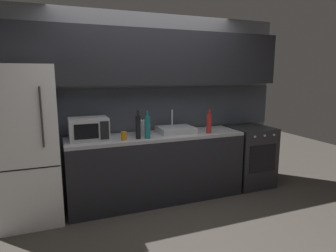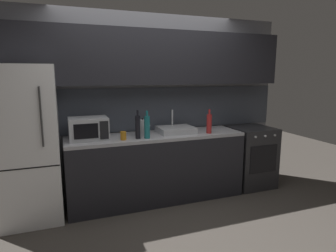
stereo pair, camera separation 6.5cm
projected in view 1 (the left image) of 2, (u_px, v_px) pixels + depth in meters
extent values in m
plane|color=#3D3833|center=(184.00, 231.00, 3.13)|extent=(10.00, 10.00, 0.00)
cube|color=slate|center=(147.00, 105.00, 4.10)|extent=(4.07, 0.10, 2.50)
cube|color=#3D424C|center=(149.00, 109.00, 4.06)|extent=(4.07, 0.01, 0.60)
cube|color=black|center=(152.00, 58.00, 3.78)|extent=(3.74, 0.34, 0.70)
cube|color=black|center=(157.00, 169.00, 3.88)|extent=(2.33, 0.60, 0.86)
cube|color=#9E9EA3|center=(157.00, 136.00, 3.80)|extent=(2.33, 0.60, 0.04)
cube|color=white|center=(27.00, 145.00, 3.25)|extent=(0.68, 0.66, 1.79)
cube|color=black|center=(26.00, 169.00, 2.97)|extent=(0.67, 0.00, 0.01)
cylinder|color=#333333|center=(42.00, 117.00, 2.93)|extent=(0.02, 0.02, 0.63)
cube|color=#232326|center=(249.00, 156.00, 4.41)|extent=(0.60, 0.60, 0.90)
cube|color=black|center=(263.00, 158.00, 4.12)|extent=(0.45, 0.01, 0.40)
cylinder|color=#B2B2B7|center=(255.00, 137.00, 4.00)|extent=(0.03, 0.02, 0.03)
cylinder|color=#B2B2B7|center=(265.00, 136.00, 4.06)|extent=(0.03, 0.02, 0.03)
cylinder|color=#B2B2B7|center=(274.00, 135.00, 4.11)|extent=(0.03, 0.02, 0.03)
cube|color=#A8AAAF|center=(89.00, 129.00, 3.48)|extent=(0.46, 0.34, 0.27)
cube|color=black|center=(86.00, 132.00, 3.31)|extent=(0.28, 0.01, 0.18)
cube|color=black|center=(105.00, 130.00, 3.38)|extent=(0.10, 0.01, 0.22)
cube|color=#ADAFB5|center=(176.00, 130.00, 3.92)|extent=(0.48, 0.38, 0.08)
cylinder|color=silver|center=(172.00, 118.00, 4.01)|extent=(0.02, 0.02, 0.22)
cylinder|color=#B7BABF|center=(143.00, 128.00, 3.72)|extent=(0.14, 0.14, 0.21)
sphere|color=black|center=(143.00, 119.00, 3.70)|extent=(0.02, 0.02, 0.02)
cone|color=#B7BABF|center=(149.00, 124.00, 3.75)|extent=(0.03, 0.03, 0.05)
cylinder|color=#19666B|center=(147.00, 127.00, 3.55)|extent=(0.07, 0.07, 0.28)
cylinder|color=#19666B|center=(147.00, 113.00, 3.52)|extent=(0.03, 0.03, 0.07)
cylinder|color=#A82323|center=(209.00, 124.00, 3.87)|extent=(0.07, 0.07, 0.25)
cylinder|color=#A82323|center=(209.00, 112.00, 3.85)|extent=(0.03, 0.03, 0.07)
cylinder|color=black|center=(138.00, 127.00, 3.53)|extent=(0.06, 0.06, 0.29)
cylinder|color=black|center=(138.00, 113.00, 3.49)|extent=(0.02, 0.02, 0.07)
cylinder|color=#B27019|center=(124.00, 136.00, 3.47)|extent=(0.07, 0.07, 0.10)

